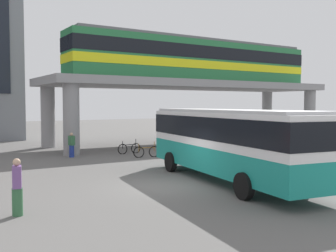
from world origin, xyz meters
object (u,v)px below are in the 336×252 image
Objects in this scene: pedestrian_near_building at (17,189)px; pedestrian_by_bike_rack at (72,146)px; bicycle_black at (129,148)px; bicycle_brown at (147,152)px; bus_main at (228,137)px; bicycle_green at (252,143)px; bicycle_orange at (204,150)px; train at (198,60)px; bicycle_silver at (296,142)px.

pedestrian_by_bike_rack is (5.85, 12.46, -0.10)m from pedestrian_near_building.
bicycle_black is at bearing -3.86° from pedestrian_by_bike_rack.
bicycle_black and bicycle_brown have the same top height.
bus_main reaches higher than bicycle_green.
pedestrian_near_building is (-9.07, -0.69, -1.14)m from bus_main.
pedestrian_by_bike_rack reaches higher than bicycle_orange.
bicycle_orange is at bearing -123.74° from train.
train is 11.51m from bicycle_orange.
bicycle_black is at bearing 92.85° from bicycle_brown.
bicycle_green is 10.23m from bicycle_brown.
bicycle_silver is 0.97× the size of pedestrian_near_building.
bus_main is (-9.85, -15.70, -5.44)m from train.
pedestrian_near_building is at bearing -147.52° from bicycle_orange.
bus_main is 6.31× the size of pedestrian_near_building.
bicycle_black is 1.03× the size of bicycle_silver.
pedestrian_near_building is (-20.20, -10.78, 0.49)m from bicycle_green.
train is 12.21m from bicycle_black.
train is at bearing 57.90° from bus_main.
train is 19.32m from bus_main.
bicycle_green is at bearing 42.20° from bus_main.
bicycle_black is 1.04× the size of bicycle_orange.
train is at bearing 56.26° from bicycle_orange.
bicycle_orange is 0.96× the size of pedestrian_near_building.
bicycle_orange is at bearing -162.90° from bicycle_green.
train is 2.14× the size of bus_main.
bus_main is at bearing -137.80° from bicycle_green.
train reaches higher than bus_main.
bus_main is 6.77× the size of bicycle_green.
bicycle_silver is at bearing 1.03° from bicycle_orange.
bicycle_silver is at bearing -3.75° from bicycle_brown.
train is 15.20m from pedestrian_by_bike_rack.
bicycle_green and bicycle_orange have the same top height.
bicycle_brown is (-8.91, -6.51, -7.07)m from train.
pedestrian_near_building reaches higher than bicycle_brown.
bicycle_black and bicycle_silver have the same top height.
pedestrian_near_building is (-23.42, -9.00, 0.49)m from bicycle_silver.
pedestrian_near_building is at bearing -135.37° from bicycle_brown.
bicycle_orange is 8.81m from pedestrian_by_bike_rack.
bicycle_green is (10.31, -1.40, 0.00)m from bicycle_black.
bicycle_black is at bearing 85.90° from bus_main.
bicycle_brown is at bearing -174.96° from bicycle_green.
bus_main is 9.39m from bicycle_brown.
train reaches higher than bicycle_black.
bicycle_orange is 16.45m from pedestrian_near_building.
bus_main is at bearing -74.69° from pedestrian_by_bike_rack.
bicycle_green is 6.62m from bicycle_orange.
bicycle_black is 1.02× the size of bicycle_brown.
pedestrian_near_building reaches higher than pedestrian_by_bike_rack.
pedestrian_near_building is at bearing -175.67° from bus_main.
bus_main is 9.17m from pedestrian_near_building.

